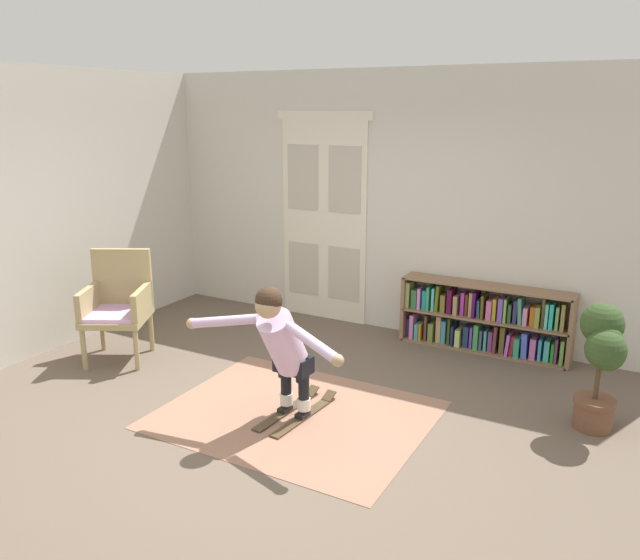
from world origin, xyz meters
name	(u,v)px	position (x,y,z in m)	size (l,w,h in m)	color
ground_plane	(276,422)	(0.00, 0.00, 0.00)	(7.20, 7.20, 0.00)	brown
back_wall	(400,204)	(0.00, 2.60, 1.45)	(6.00, 0.10, 2.90)	beige
side_wall_left	(50,211)	(-3.00, 0.40, 1.45)	(0.10, 6.00, 2.90)	beige
double_door	(324,218)	(-0.93, 2.54, 1.23)	(1.22, 0.05, 2.45)	silver
rug	(295,414)	(0.08, 0.19, 0.00)	(2.17, 1.73, 0.01)	#986D56
bookshelf	(482,320)	(1.05, 2.39, 0.33)	(1.77, 0.30, 0.72)	#846449
wicker_chair	(118,303)	(-2.15, 0.42, 0.58)	(0.81, 0.81, 1.10)	tan
potted_plant	(602,356)	(2.29, 1.12, 0.64)	(0.37, 0.47, 1.03)	brown
skis_pair	(297,411)	(0.08, 0.22, 0.02)	(0.34, 0.87, 0.07)	#4A3A25
person_skier	(281,341)	(0.06, 0.01, 0.71)	(1.48, 0.67, 1.12)	white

